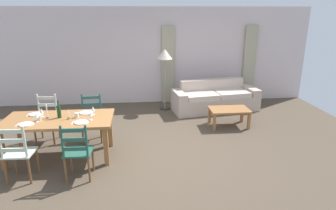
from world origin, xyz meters
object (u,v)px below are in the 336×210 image
wine_bottle (59,111)px  dining_table (59,123)px  dining_chair_far_right (92,118)px  coffee_cup_primary (77,115)px  dining_chair_far_left (47,119)px  wine_glass_near_left (36,116)px  standing_lamp (165,58)px  wine_glass_far_left (41,111)px  dining_chair_near_left (18,153)px  coffee_table (229,111)px  dining_chair_near_right (77,151)px  coffee_cup_secondary (39,118)px  wine_glass_far_right (93,109)px  wine_glass_near_right (91,114)px  couch (214,99)px

wine_bottle → dining_table: bearing=-109.2°
dining_table → dining_chair_far_right: 0.88m
coffee_cup_primary → dining_chair_far_left: bearing=135.4°
wine_glass_near_left → standing_lamp: size_ratio=0.10×
dining_chair_far_right → wine_bottle: wine_bottle is taller
wine_glass_far_left → wine_glass_near_left: bearing=-92.2°
wine_bottle → coffee_cup_primary: bearing=-5.7°
dining_chair_near_left → coffee_table: dining_chair_near_left is taller
coffee_table → dining_chair_far_left: bearing=-174.2°
dining_chair_near_left → dining_chair_far_right: (0.91, 1.46, 0.00)m
coffee_table → standing_lamp: (-1.37, 1.40, 1.06)m
wine_bottle → wine_glass_far_left: 0.33m
dining_chair_far_right → wine_glass_far_left: (-0.77, -0.60, 0.38)m
dining_chair_near_left → dining_chair_near_right: same height
dining_chair_far_left → standing_lamp: 3.28m
dining_chair_near_right → standing_lamp: (1.67, 3.37, 0.93)m
dining_chair_near_left → coffee_table: 4.39m
dining_chair_near_right → dining_chair_far_left: (-0.91, 1.56, 0.00)m
dining_table → dining_chair_far_right: size_ratio=1.98×
wine_glass_far_left → coffee_cup_primary: (0.63, -0.11, -0.07)m
wine_glass_far_left → standing_lamp: (2.44, 2.46, 0.55)m
dining_chair_near_left → coffee_table: (3.94, 1.92, -0.12)m
coffee_cup_primary → coffee_cup_secondary: same height
dining_chair_near_left → dining_table: bearing=59.0°
wine_glass_far_right → coffee_cup_secondary: 0.92m
dining_chair_near_left → dining_chair_near_right: bearing=-3.0°
wine_glass_near_left → coffee_cup_primary: size_ratio=1.79×
dining_table → coffee_table: dining_table is taller
dining_chair_near_left → coffee_cup_secondary: (0.15, 0.67, 0.32)m
dining_chair_far_left → wine_glass_near_left: (0.13, -0.90, 0.38)m
wine_bottle → wine_glass_far_right: 0.59m
wine_bottle → wine_glass_near_left: size_ratio=1.96×
wine_bottle → wine_glass_near_right: size_ratio=1.96×
dining_chair_far_left → wine_bottle: (0.47, -0.73, 0.39)m
dining_chair_far_right → wine_glass_near_right: (0.13, -0.87, 0.38)m
wine_glass_near_left → coffee_cup_secondary: size_ratio=1.79×
dining_chair_near_right → wine_glass_far_left: bearing=130.3°
dining_chair_far_right → wine_bottle: (-0.45, -0.68, 0.39)m
wine_bottle → wine_glass_near_left: 0.38m
dining_chair_far_left → coffee_cup_secondary: dining_chair_far_left is taller
dining_table → standing_lamp: 3.43m
dining_chair_far_right → couch: size_ratio=0.40×
wine_glass_far_right → standing_lamp: size_ratio=0.10×
couch → dining_chair_far_right: bearing=-150.9°
coffee_cup_primary → couch: bearing=37.1°
wine_glass_far_left → dining_chair_near_left: bearing=-98.9°
dining_chair_far_left → standing_lamp: size_ratio=0.59×
coffee_cup_primary → wine_glass_near_right: bearing=-29.8°
couch → coffee_table: couch is taller
wine_glass_near_right → coffee_cup_secondary: bearing=175.5°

